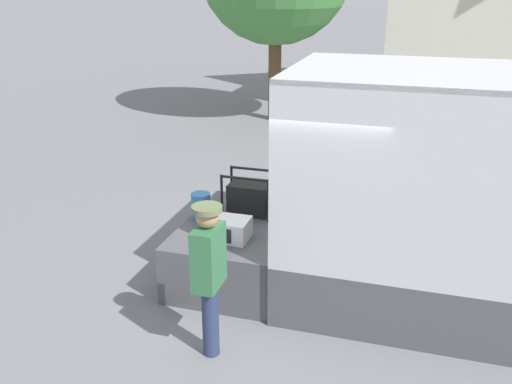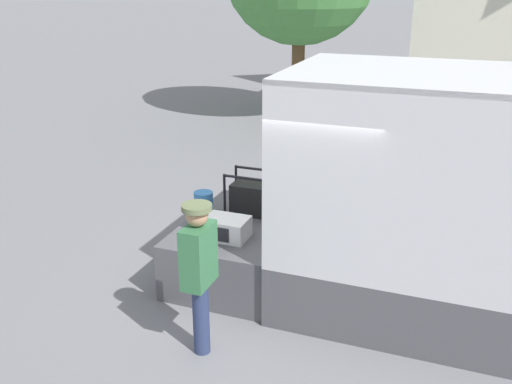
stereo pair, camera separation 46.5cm
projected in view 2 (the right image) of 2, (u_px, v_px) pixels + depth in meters
ground_plane at (290, 281)px, 7.73m from camera, size 160.00×160.00×0.00m
tailgate_deck at (241, 248)px, 7.84m from camera, size 1.44×2.16×0.76m
microwave at (226, 228)px, 7.20m from camera, size 0.55×0.42×0.27m
portable_generator at (254, 198)px, 7.93m from camera, size 0.70×0.45×0.60m
orange_bucket at (204, 204)px, 7.83m from camera, size 0.26×0.26×0.36m
worker_person at (199, 264)px, 5.91m from camera, size 0.31×0.44×1.74m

